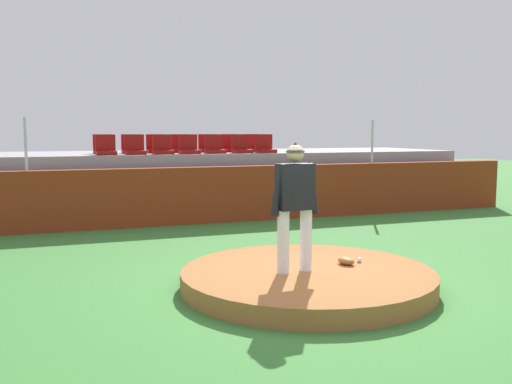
# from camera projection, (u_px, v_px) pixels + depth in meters

# --- Properties ---
(ground_plane) EXTENTS (60.00, 60.00, 0.00)m
(ground_plane) POSITION_uv_depth(u_px,v_px,m) (307.00, 288.00, 8.02)
(ground_plane) COLOR #3A7C33
(pitchers_mound) EXTENTS (3.62, 3.62, 0.26)m
(pitchers_mound) POSITION_uv_depth(u_px,v_px,m) (307.00, 279.00, 8.00)
(pitchers_mound) COLOR #9E6333
(pitchers_mound) RESTS_ON ground_plane
(pitcher) EXTENTS (0.76, 0.30, 1.82)m
(pitcher) POSITION_uv_depth(u_px,v_px,m) (295.00, 197.00, 7.75)
(pitcher) COLOR silver
(pitcher) RESTS_ON pitchers_mound
(baseball) EXTENTS (0.07, 0.07, 0.07)m
(baseball) POSITION_uv_depth(u_px,v_px,m) (359.00, 260.00, 8.44)
(baseball) COLOR white
(baseball) RESTS_ON pitchers_mound
(fielding_glove) EXTENTS (0.24, 0.33, 0.11)m
(fielding_glove) POSITION_uv_depth(u_px,v_px,m) (346.00, 261.00, 8.29)
(fielding_glove) COLOR brown
(fielding_glove) RESTS_ON pitchers_mound
(brick_barrier) EXTENTS (17.93, 0.40, 1.37)m
(brick_barrier) POSITION_uv_depth(u_px,v_px,m) (200.00, 195.00, 13.62)
(brick_barrier) COLOR maroon
(brick_barrier) RESTS_ON ground_plane
(fence_post_left) EXTENTS (0.06, 0.06, 1.17)m
(fence_post_left) POSITION_uv_depth(u_px,v_px,m) (26.00, 144.00, 12.15)
(fence_post_left) COLOR silver
(fence_post_left) RESTS_ON brick_barrier
(fence_post_right) EXTENTS (0.06, 0.06, 1.17)m
(fence_post_right) POSITION_uv_depth(u_px,v_px,m) (372.00, 142.00, 15.14)
(fence_post_right) COLOR silver
(fence_post_right) RESTS_ON brick_barrier
(bleacher_platform) EXTENTS (15.89, 3.71, 1.66)m
(bleacher_platform) POSITION_uv_depth(u_px,v_px,m) (179.00, 181.00, 15.78)
(bleacher_platform) COLOR #969299
(bleacher_platform) RESTS_ON ground_plane
(stadium_chair_0) EXTENTS (0.48, 0.44, 0.50)m
(stadium_chair_0) POSITION_uv_depth(u_px,v_px,m) (106.00, 149.00, 13.70)
(stadium_chair_0) COLOR maroon
(stadium_chair_0) RESTS_ON bleacher_platform
(stadium_chair_1) EXTENTS (0.48, 0.44, 0.50)m
(stadium_chair_1) POSITION_uv_depth(u_px,v_px,m) (135.00, 148.00, 13.98)
(stadium_chair_1) COLOR maroon
(stadium_chair_1) RESTS_ON bleacher_platform
(stadium_chair_2) EXTENTS (0.48, 0.44, 0.50)m
(stadium_chair_2) POSITION_uv_depth(u_px,v_px,m) (163.00, 148.00, 14.20)
(stadium_chair_2) COLOR maroon
(stadium_chair_2) RESTS_ON bleacher_platform
(stadium_chair_3) EXTENTS (0.48, 0.44, 0.50)m
(stadium_chair_3) POSITION_uv_depth(u_px,v_px,m) (189.00, 148.00, 14.42)
(stadium_chair_3) COLOR maroon
(stadium_chair_3) RESTS_ON bleacher_platform
(stadium_chair_4) EXTENTS (0.48, 0.44, 0.50)m
(stadium_chair_4) POSITION_uv_depth(u_px,v_px,m) (215.00, 147.00, 14.69)
(stadium_chair_4) COLOR maroon
(stadium_chair_4) RESTS_ON bleacher_platform
(stadium_chair_5) EXTENTS (0.48, 0.44, 0.50)m
(stadium_chair_5) POSITION_uv_depth(u_px,v_px,m) (242.00, 147.00, 14.94)
(stadium_chair_5) COLOR maroon
(stadium_chair_5) RESTS_ON bleacher_platform
(stadium_chair_6) EXTENTS (0.48, 0.44, 0.50)m
(stadium_chair_6) POSITION_uv_depth(u_px,v_px,m) (265.00, 147.00, 15.12)
(stadium_chair_6) COLOR maroon
(stadium_chair_6) RESTS_ON bleacher_platform
(stadium_chair_7) EXTENTS (0.48, 0.44, 0.50)m
(stadium_chair_7) POSITION_uv_depth(u_px,v_px,m) (103.00, 148.00, 14.58)
(stadium_chair_7) COLOR maroon
(stadium_chair_7) RESTS_ON bleacher_platform
(stadium_chair_8) EXTENTS (0.48, 0.44, 0.50)m
(stadium_chair_8) POSITION_uv_depth(u_px,v_px,m) (131.00, 147.00, 14.78)
(stadium_chair_8) COLOR maroon
(stadium_chair_8) RESTS_ON bleacher_platform
(stadium_chair_9) EXTENTS (0.48, 0.44, 0.50)m
(stadium_chair_9) POSITION_uv_depth(u_px,v_px,m) (156.00, 147.00, 15.00)
(stadium_chair_9) COLOR maroon
(stadium_chair_9) RESTS_ON bleacher_platform
(stadium_chair_10) EXTENTS (0.48, 0.44, 0.50)m
(stadium_chair_10) POSITION_uv_depth(u_px,v_px,m) (181.00, 147.00, 15.28)
(stadium_chair_10) COLOR maroon
(stadium_chair_10) RESTS_ON bleacher_platform
(stadium_chair_11) EXTENTS (0.48, 0.44, 0.50)m
(stadium_chair_11) POSITION_uv_depth(u_px,v_px,m) (208.00, 147.00, 15.52)
(stadium_chair_11) COLOR maroon
(stadium_chair_11) RESTS_ON bleacher_platform
(stadium_chair_12) EXTENTS (0.48, 0.44, 0.50)m
(stadium_chair_12) POSITION_uv_depth(u_px,v_px,m) (231.00, 146.00, 15.75)
(stadium_chair_12) COLOR maroon
(stadium_chair_12) RESTS_ON bleacher_platform
(stadium_chair_13) EXTENTS (0.48, 0.44, 0.50)m
(stadium_chair_13) POSITION_uv_depth(u_px,v_px,m) (253.00, 146.00, 16.00)
(stadium_chair_13) COLOR maroon
(stadium_chair_13) RESTS_ON bleacher_platform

